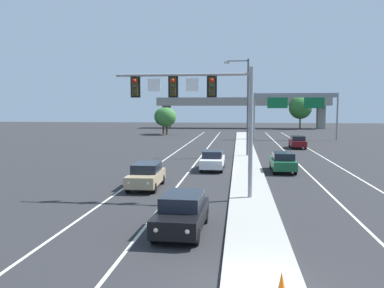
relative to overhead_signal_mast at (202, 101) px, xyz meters
The scene contains 18 objects.
median_island 8.76m from the overhead_signal_mast, 66.16° to the left, with size 2.40×110.00×0.15m, color #9E9B93.
lane_stripe_oncoming_center 14.51m from the overhead_signal_mast, 98.24° to the left, with size 0.14×100.00×0.01m, color silver.
lane_stripe_receding_center 16.21m from the overhead_signal_mast, 60.62° to the left, with size 0.14×100.00×0.01m, color silver.
edge_stripe_left 15.30m from the overhead_signal_mast, 111.47° to the left, with size 0.14×100.00×0.01m, color silver.
edge_stripe_right 17.97m from the overhead_signal_mast, 50.95° to the left, with size 0.14×100.00×0.01m, color silver.
overhead_signal_mast is the anchor object (origin of this frame).
street_lamp_median 20.42m from the overhead_signal_mast, 82.36° to the left, with size 2.58×0.28×10.00m.
car_oncoming_black 7.87m from the overhead_signal_mast, 92.23° to the right, with size 1.93×4.51×1.58m.
car_oncoming_tan 6.58m from the overhead_signal_mast, 145.57° to the left, with size 1.88×4.50×1.58m.
car_oncoming_white 11.74m from the overhead_signal_mast, 90.46° to the left, with size 1.84×4.48×1.58m.
car_receding_green 12.69m from the overhead_signal_mast, 61.77° to the left, with size 1.82×4.47×1.58m.
car_receding_darkred 31.79m from the overhead_signal_mast, 72.52° to the left, with size 1.88×4.50×1.58m.
traffic_cone_median_nose 13.61m from the overhead_signal_mast, 75.35° to the right, with size 0.36×0.36×0.74m.
highway_sign_gantry 45.44m from the overhead_signal_mast, 76.02° to the left, with size 13.28×0.42×7.50m.
overpass_bridge 80.43m from the overhead_signal_mast, 88.02° to the left, with size 42.40×6.40×7.65m.
tree_far_right_a 79.25m from the overhead_signal_mast, 77.94° to the left, with size 5.48×5.48×7.93m.
tree_far_left_c 54.40m from the overhead_signal_mast, 102.21° to the left, with size 3.58×3.58×5.18m.
tree_far_left_b 57.20m from the overhead_signal_mast, 102.78° to the left, with size 3.57×3.57×5.17m.
Camera 1 is at (-0.71, -10.94, 5.13)m, focal length 38.17 mm.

